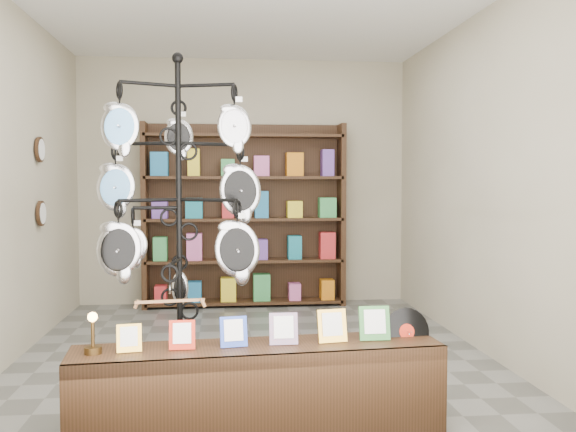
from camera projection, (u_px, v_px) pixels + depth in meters
The scene contains 6 objects.
ground at pixel (255, 356), 5.51m from camera, with size 5.00×5.00×0.00m, color slate.
room_envelope at pixel (254, 140), 5.41m from camera, with size 5.00×5.00×5.00m.
display_tree at pixel (179, 200), 4.38m from camera, with size 1.21×1.04×2.37m.
front_shelf at pixel (259, 390), 3.78m from camera, with size 2.20×0.63×0.77m.
back_shelving at pixel (245, 221), 7.74m from camera, with size 2.42×0.36×2.20m.
wall_clocks at pixel (41, 182), 6.02m from camera, with size 0.03×0.24×0.84m.
Camera 1 is at (-0.28, -5.44, 1.49)m, focal length 40.00 mm.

